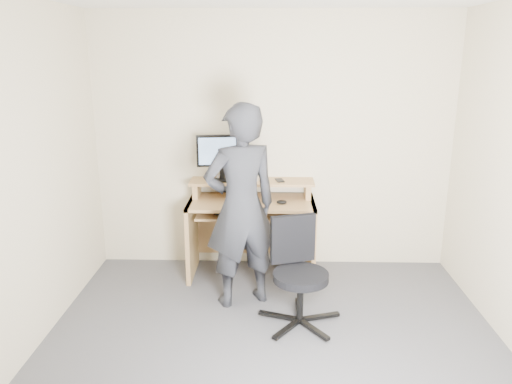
{
  "coord_description": "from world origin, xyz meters",
  "views": [
    {
      "loc": [
        -0.04,
        -3.08,
        2.12
      ],
      "look_at": [
        -0.15,
        1.05,
        0.95
      ],
      "focal_mm": 35.0,
      "sensor_mm": 36.0,
      "label": 1
    }
  ],
  "objects_px": {
    "desk": "(252,218)",
    "person": "(241,207)",
    "monitor": "(222,154)",
    "office_chair": "(298,268)"
  },
  "relations": [
    {
      "from": "desk",
      "to": "monitor",
      "type": "distance_m",
      "value": 0.7
    },
    {
      "from": "desk",
      "to": "monitor",
      "type": "xyz_separation_m",
      "value": [
        -0.29,
        0.04,
        0.63
      ]
    },
    {
      "from": "office_chair",
      "to": "person",
      "type": "xyz_separation_m",
      "value": [
        -0.47,
        0.31,
        0.41
      ]
    },
    {
      "from": "monitor",
      "to": "office_chair",
      "type": "bearing_deg",
      "value": -63.13
    },
    {
      "from": "desk",
      "to": "monitor",
      "type": "height_order",
      "value": "monitor"
    },
    {
      "from": "desk",
      "to": "office_chair",
      "type": "relative_size",
      "value": 1.43
    },
    {
      "from": "monitor",
      "to": "office_chair",
      "type": "distance_m",
      "value": 1.41
    },
    {
      "from": "desk",
      "to": "person",
      "type": "bearing_deg",
      "value": -95.99
    },
    {
      "from": "office_chair",
      "to": "person",
      "type": "distance_m",
      "value": 0.69
    },
    {
      "from": "monitor",
      "to": "office_chair",
      "type": "height_order",
      "value": "monitor"
    }
  ]
}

